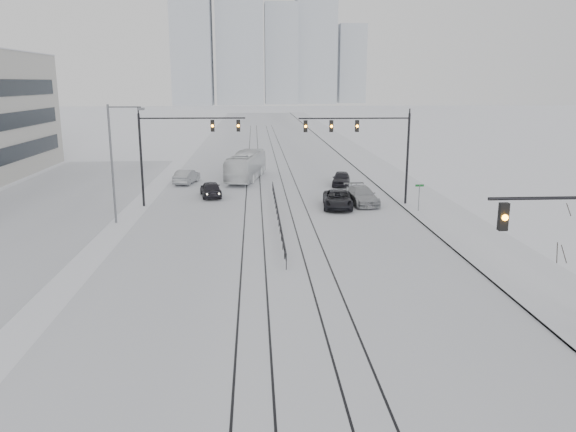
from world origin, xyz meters
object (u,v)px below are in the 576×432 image
Objects in this scene: sedan_sb_inner at (211,189)px; sedan_nb_far at (341,179)px; sedan_nb_front at (338,200)px; box_truck at (246,166)px; sedan_nb_right at (362,196)px; sedan_sb_outer at (187,177)px.

sedan_sb_inner is 14.22m from sedan_nb_far.
sedan_sb_inner is 1.04× the size of sedan_nb_far.
box_truck reaches higher than sedan_nb_front.
sedan_nb_far is (1.94, 10.71, -0.00)m from sedan_nb_front.
sedan_nb_right is at bearing 153.57° from sedan_sb_inner.
sedan_sb_inner is at bearing -146.42° from sedan_nb_far.
sedan_nb_far is (13.20, 5.28, -0.03)m from sedan_sb_inner.
sedan_sb_inner reaches higher than sedan_nb_front.
box_truck is at bearing -149.71° from sedan_sb_outer.
sedan_sb_outer is 0.85× the size of sedan_nb_right.
box_truck is (3.20, 9.48, 0.75)m from sedan_sb_inner.
sedan_sb_outer is at bearing 144.08° from sedan_nb_front.
sedan_sb_inner is 0.83× the size of sedan_nb_right.
box_truck reaches higher than sedan_sb_outer.
sedan_nb_far is (16.32, -2.11, -0.02)m from sedan_sb_outer.
sedan_nb_front is (11.26, -5.43, -0.02)m from sedan_sb_inner.
sedan_sb_inner reaches higher than sedan_nb_far.
sedan_nb_right reaches higher than sedan_nb_far.
sedan_sb_inner is 10.03m from box_truck.
box_truck is (-8.06, 14.91, 0.77)m from sedan_nb_front.
sedan_sb_inner reaches higher than sedan_sb_outer.
sedan_nb_right is (2.34, 1.34, 0.04)m from sedan_nb_front.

